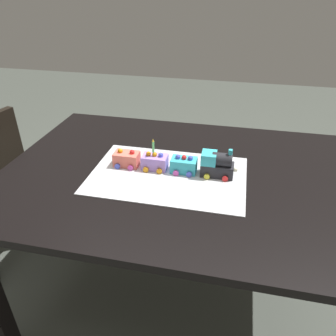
% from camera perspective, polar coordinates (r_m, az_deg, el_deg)
% --- Properties ---
extents(ground_plane, '(8.00, 8.00, 0.00)m').
position_cam_1_polar(ground_plane, '(1.81, 1.32, -21.10)').
color(ground_plane, '#474C44').
extents(dining_table, '(1.40, 1.00, 0.74)m').
position_cam_1_polar(dining_table, '(1.37, 1.63, -4.44)').
color(dining_table, black).
rests_on(dining_table, ground).
extents(cake_board, '(0.60, 0.40, 0.00)m').
position_cam_1_polar(cake_board, '(1.28, -0.00, -1.23)').
color(cake_board, silver).
rests_on(cake_board, dining_table).
extents(cake_locomotive, '(0.14, 0.08, 0.12)m').
position_cam_1_polar(cake_locomotive, '(1.27, 8.52, 0.56)').
color(cake_locomotive, '#232328').
rests_on(cake_locomotive, cake_board).
extents(cake_car_caboose_turquoise, '(0.10, 0.08, 0.07)m').
position_cam_1_polar(cake_car_caboose_turquoise, '(1.29, 2.76, 0.50)').
color(cake_car_caboose_turquoise, '#38B7C6').
rests_on(cake_car_caboose_turquoise, cake_board).
extents(cake_car_tanker_lavender, '(0.10, 0.08, 0.07)m').
position_cam_1_polar(cake_car_tanker_lavender, '(1.31, -2.33, 1.06)').
color(cake_car_tanker_lavender, '#AD84E0').
rests_on(cake_car_tanker_lavender, cake_board).
extents(cake_car_gondola_coral, '(0.10, 0.08, 0.07)m').
position_cam_1_polar(cake_car_gondola_coral, '(1.34, -7.22, 1.56)').
color(cake_car_gondola_coral, '#F27260').
rests_on(cake_car_gondola_coral, cake_board).
extents(birthday_candle, '(0.01, 0.01, 0.06)m').
position_cam_1_polar(birthday_candle, '(1.28, -2.61, 3.85)').
color(birthday_candle, '#66D872').
rests_on(birthday_candle, cake_car_tanker_lavender).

